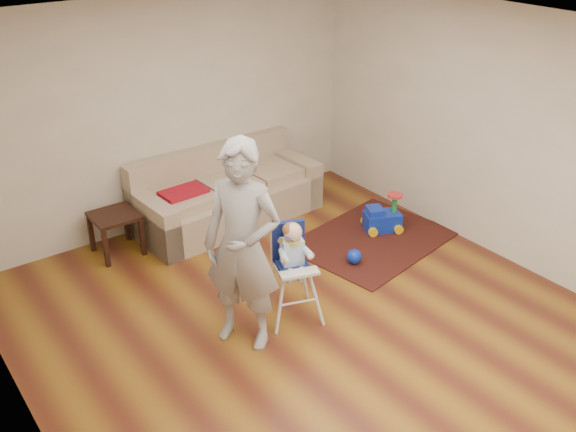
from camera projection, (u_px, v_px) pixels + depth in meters
ground at (313, 325)px, 6.07m from camera, size 5.50×5.50×0.00m
room_envelope at (279, 122)px, 5.58m from camera, size 5.04×5.52×2.72m
sofa at (228, 188)px, 7.77m from camera, size 2.33×1.06×0.88m
side_table at (116, 234)px, 7.17m from camera, size 0.49×0.49×0.49m
area_rug at (372, 239)px, 7.53m from camera, size 1.97×1.61×0.01m
ride_on_toy at (383, 212)px, 7.63m from camera, size 0.51×0.45×0.46m
toy_ball at (354, 257)px, 7.00m from camera, size 0.17×0.17×0.17m
high_chair at (292, 272)px, 5.99m from camera, size 0.60×0.60×1.01m
adult at (243, 247)px, 5.46m from camera, size 0.77×0.84×1.93m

